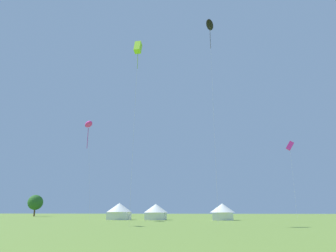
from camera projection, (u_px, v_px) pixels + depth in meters
kite_black_parafoil at (210, 25)px, 47.65m from camera, size 1.53×3.02×29.02m
kite_magenta_parafoil at (89, 124)px, 56.69m from camera, size 3.25×3.78×17.04m
kite_magenta_box at (290, 146)px, 60.79m from camera, size 1.68×2.26×14.55m
kite_lime_box at (138, 48)px, 40.09m from camera, size 0.84×2.37×22.37m
festival_tent_left at (119, 210)px, 58.76m from camera, size 4.61×4.61×3.00m
festival_tent_right at (156, 211)px, 57.77m from camera, size 4.34×4.34×2.82m
festival_tent_center at (222, 211)px, 56.12m from camera, size 4.39×4.39×2.85m
tree_distant_left at (35, 202)px, 97.29m from camera, size 4.50×4.50×6.39m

